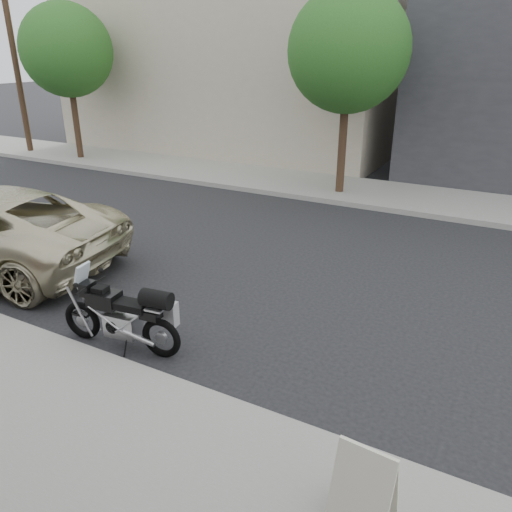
% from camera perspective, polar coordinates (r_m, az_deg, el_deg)
% --- Properties ---
extents(ground, '(120.00, 120.00, 0.00)m').
position_cam_1_polar(ground, '(9.76, 8.57, -3.10)').
color(ground, black).
rests_on(ground, ground).
extents(far_sidewalk, '(44.00, 3.00, 0.15)m').
position_cam_1_polar(far_sidewalk, '(15.66, 17.03, 6.35)').
color(far_sidewalk, gray).
rests_on(far_sidewalk, ground).
extents(far_building_cream, '(14.00, 11.00, 8.00)m').
position_cam_1_polar(far_building_cream, '(24.86, -0.01, 22.13)').
color(far_building_cream, '#A89D86').
rests_on(far_building_cream, ground).
extents(street_tree_mid, '(3.40, 3.40, 5.70)m').
position_cam_1_polar(street_tree_mid, '(15.14, 10.52, 22.04)').
color(street_tree_mid, '#3B281B').
rests_on(street_tree_mid, far_sidewalk).
extents(street_tree_right, '(3.40, 3.40, 5.70)m').
position_cam_1_polar(street_tree_right, '(21.39, -20.84, 21.09)').
color(street_tree_right, '#3B281B').
rests_on(street_tree_right, far_sidewalk).
extents(utility_pole, '(0.24, 0.24, 6.70)m').
position_cam_1_polar(utility_pole, '(23.72, -25.71, 18.84)').
color(utility_pole, '#3B281B').
rests_on(utility_pole, far_sidewalk).
extents(motorcycle, '(2.03, 0.81, 1.29)m').
position_cam_1_polar(motorcycle, '(7.64, -14.47, -6.59)').
color(motorcycle, black).
rests_on(motorcycle, ground).
extents(sandwich_sign, '(0.58, 0.54, 0.86)m').
position_cam_1_polar(sandwich_sign, '(5.00, 12.32, -24.26)').
color(sandwich_sign, beige).
rests_on(sandwich_sign, near_sidewalk).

